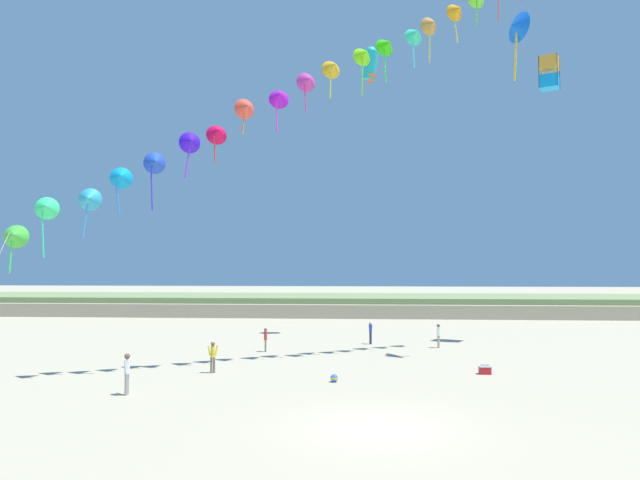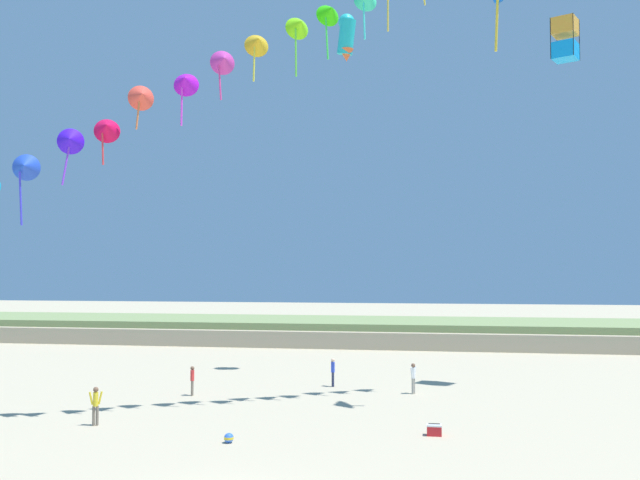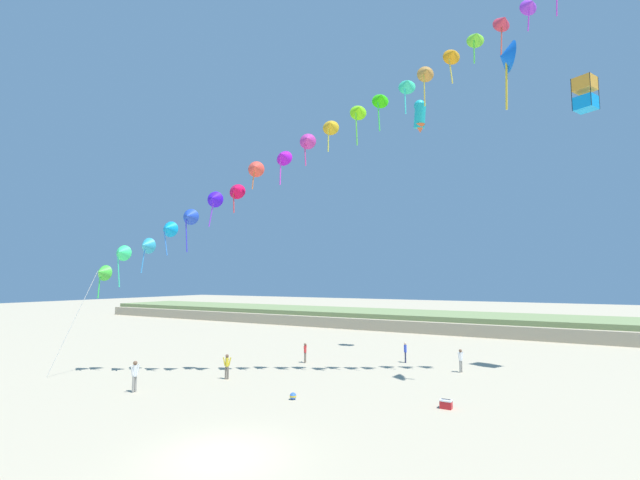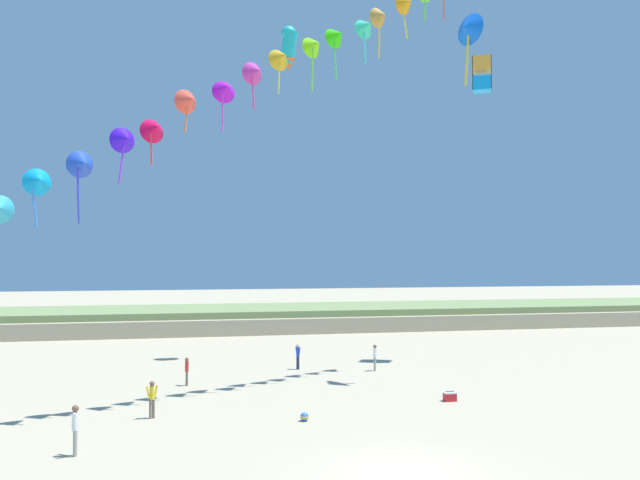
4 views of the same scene
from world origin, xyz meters
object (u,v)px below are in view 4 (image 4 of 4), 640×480
Objects in this scene: person_near_right at (152,397)px; large_kite_mid_trail at (467,28)px; person_far_right at (187,369)px; beach_cooler at (450,397)px; large_kite_low_lead at (482,74)px; large_kite_high_solo at (289,46)px; person_far_left at (375,356)px; person_mid_center at (75,427)px; person_near_left at (298,354)px; beach_ball at (304,417)px.

person_near_right is 0.38× the size of large_kite_mid_trail.
person_far_right is 2.57× the size of beach_cooler.
large_kite_high_solo is at bearing 163.97° from large_kite_low_lead.
person_far_left is 0.51× the size of large_kite_high_solo.
person_far_right is at bearing 151.83° from beach_cooler.
person_far_left is at bearing 36.70° from person_near_right.
person_near_right is at bearing 64.42° from person_mid_center.
person_near_left is 0.38× the size of large_kite_mid_trail.
person_mid_center reaches higher than beach_ball.
large_kite_high_solo is (-4.22, 6.22, 20.29)m from person_far_left.
large_kite_low_lead is 8.29m from large_kite_mid_trail.
large_kite_mid_trail is 19.95m from beach_cooler.
person_near_left is 13.66m from person_near_right.
large_kite_mid_trail is at bearing 27.64° from person_mid_center.
beach_cooler is (5.26, -15.07, -20.98)m from large_kite_high_solo.
large_kite_high_solo reaches higher than person_far_right.
large_kite_mid_trail reaches higher than person_near_left.
person_mid_center is at bearing -152.36° from large_kite_mid_trail.
large_kite_mid_trail is 1.35× the size of large_kite_high_solo.
beach_cooler is at bearing 2.41° from person_near_right.
person_far_left is (15.03, 14.42, -0.10)m from person_mid_center.
beach_ball is at bearing 20.34° from person_mid_center.
person_mid_center is 4.82× the size of beach_ball.
person_mid_center reaches higher than person_near_left.
large_kite_low_lead reaches higher than beach_ball.
person_far_left is 21.64m from large_kite_high_solo.
large_kite_mid_trail is at bearing 56.08° from beach_cooler.
beach_cooler is 1.59× the size of beach_ball.
person_near_left is at bearing -174.86° from large_kite_low_lead.
person_far_left is 1.05× the size of person_far_right.
person_far_left is 0.69× the size of large_kite_low_lead.
person_near_left is at bearing 29.93° from person_far_right.
beach_cooler is (1.04, -8.85, -0.69)m from person_far_left.
person_mid_center is 30.83m from large_kite_high_solo.
large_kite_mid_trail is 7.15× the size of beach_cooler.
person_mid_center is at bearing -108.12° from person_far_right.
person_far_left is (12.64, 9.42, -0.00)m from person_near_right.
person_far_right is (3.95, 12.07, -0.15)m from person_mid_center.
large_kite_mid_trail reaches higher than large_kite_low_lead.
beach_cooler is (5.46, -10.33, -0.68)m from person_near_left.
beach_cooler is (13.68, 0.58, -0.70)m from person_near_right.
large_kite_high_solo is at bearing 127.58° from large_kite_mid_trail.
person_far_right is at bearing -165.57° from large_kite_low_lead.
beach_ball is (-2.20, -17.45, -21.01)m from large_kite_high_solo.
beach_cooler is at bearing -83.30° from person_far_left.
person_near_right is 0.90× the size of person_mid_center.
beach_ball is (-2.00, -12.71, -0.72)m from person_near_left.
beach_cooler is (-7.24, -11.48, -18.80)m from large_kite_low_lead.
large_kite_low_lead reaches higher than person_mid_center.
person_far_right is (-6.67, -3.84, -0.04)m from person_near_left.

